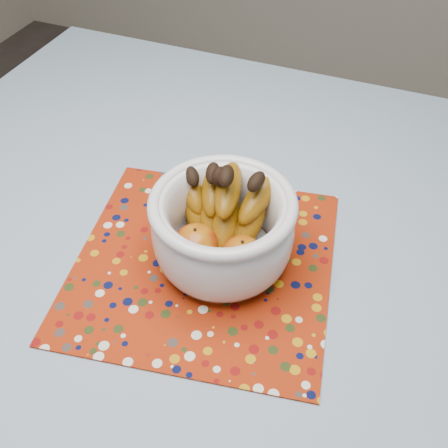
# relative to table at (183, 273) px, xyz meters

# --- Properties ---
(table) EXTENTS (1.20, 1.20, 0.75)m
(table) POSITION_rel_table_xyz_m (0.00, 0.00, 0.00)
(table) COLOR brown
(table) RESTS_ON ground
(tablecloth) EXTENTS (1.32, 1.32, 0.01)m
(tablecloth) POSITION_rel_table_xyz_m (0.00, 0.00, 0.08)
(tablecloth) COLOR slate
(tablecloth) RESTS_ON table
(placemat) EXTENTS (0.49, 0.49, 0.00)m
(placemat) POSITION_rel_table_xyz_m (0.06, -0.03, 0.09)
(placemat) COLOR maroon
(placemat) RESTS_ON tablecloth
(fruit_bowl) EXTENTS (0.26, 0.23, 0.19)m
(fruit_bowl) POSITION_rel_table_xyz_m (0.08, -0.00, 0.17)
(fruit_bowl) COLOR silver
(fruit_bowl) RESTS_ON placemat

